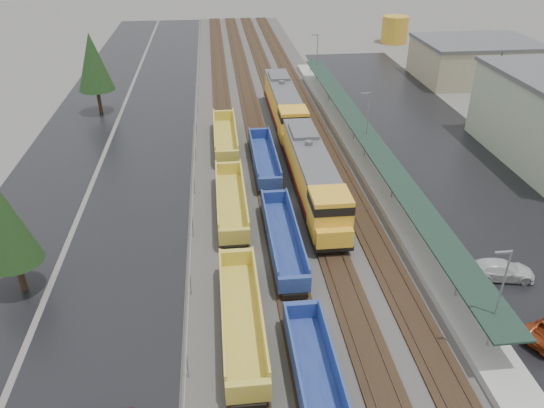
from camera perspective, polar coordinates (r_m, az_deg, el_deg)
The scene contains 16 objects.
ballast_strip at distance 68.66m, azimuth -0.07°, elevation 7.78°, with size 20.00×160.00×0.08m, color #302D2B.
trackbed at distance 68.62m, azimuth -0.07°, elevation 7.87°, with size 14.60×160.00×0.22m.
west_parking_lot at distance 68.78m, azimuth -12.68°, elevation 7.06°, with size 10.00×160.00×0.02m, color black.
west_road at distance 70.65m, azimuth -20.80°, elevation 6.44°, with size 9.00×160.00×0.02m, color black.
east_commuter_lot at distance 64.59m, azimuth 18.02°, elevation 4.83°, with size 16.00×100.00×0.02m, color black.
station_platform at distance 61.10m, azimuth 9.90°, elevation 5.22°, with size 3.00×80.00×8.00m.
chainlink_fence at distance 66.33m, azimuth -8.19°, elevation 8.14°, with size 0.08×160.04×2.02m.
tree_west_near at distance 41.51m, azimuth -26.69°, elevation -1.95°, with size 3.96×3.96×9.00m.
tree_west_far at distance 77.37m, azimuth -18.70°, elevation 14.28°, with size 4.84×4.84×11.00m.
tree_east at distance 73.19m, azimuth 23.01°, elevation 12.18°, with size 4.40×4.40×10.00m.
locomotive_lead at distance 51.11m, azimuth 4.44°, elevation 2.96°, with size 3.31×21.80×4.93m.
locomotive_trail at distance 70.30m, azimuth 1.36°, elevation 10.52°, with size 3.31×21.80×4.93m.
well_string_yellow at distance 36.32m, azimuth -3.29°, elevation -12.16°, with size 2.63×78.32×2.33m.
well_string_blue at distance 32.08m, azimuth 5.06°, elevation -19.47°, with size 2.45×78.38×2.17m.
storage_tank at distance 120.50m, azimuth 13.06°, elevation 17.81°, with size 5.45×5.45×5.45m, color gold.
parked_car_east_c at distance 44.85m, azimuth 23.42°, elevation -6.53°, with size 5.03×2.05×1.46m, color silver.
Camera 1 is at (-6.98, -3.52, 25.16)m, focal length 35.00 mm.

